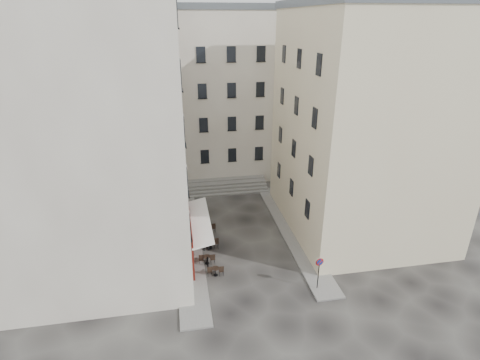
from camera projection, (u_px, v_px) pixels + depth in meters
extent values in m
plane|color=black|center=(248.00, 256.00, 29.55)|extent=(90.00, 90.00, 0.00)
cube|color=slate|center=(188.00, 234.00, 32.42)|extent=(2.00, 22.00, 0.12)
cube|color=slate|center=(291.00, 230.00, 32.96)|extent=(2.00, 18.00, 0.12)
cube|color=#BEB2A2|center=(96.00, 129.00, 26.60)|extent=(12.00, 16.00, 20.00)
cube|color=beige|center=(365.00, 127.00, 30.83)|extent=(12.00, 14.00, 18.00)
cube|color=#575D63|center=(382.00, 2.00, 27.14)|extent=(12.20, 14.20, 0.60)
cube|color=#BEB2A2|center=(208.00, 96.00, 42.99)|extent=(18.00, 10.00, 18.00)
cube|color=#575D63|center=(205.00, 7.00, 39.30)|extent=(18.20, 10.20, 0.60)
cube|color=#48110A|center=(190.00, 235.00, 29.05)|extent=(0.25, 7.00, 3.50)
cube|color=black|center=(190.00, 239.00, 29.19)|extent=(0.06, 3.85, 2.00)
cube|color=white|center=(200.00, 221.00, 28.70)|extent=(1.58, 7.30, 0.41)
cube|color=#63605E|center=(226.00, 192.00, 40.26)|extent=(9.00, 1.80, 0.20)
cube|color=#63605E|center=(226.00, 188.00, 40.59)|extent=(9.00, 1.80, 0.20)
cube|color=#63605E|center=(225.00, 185.00, 40.92)|extent=(9.00, 1.80, 0.20)
cube|color=#63605E|center=(224.00, 182.00, 41.25)|extent=(9.00, 1.80, 0.20)
cylinder|color=black|center=(208.00, 263.00, 27.94)|extent=(0.10, 0.10, 0.90)
sphere|color=black|center=(208.00, 257.00, 27.76)|extent=(0.12, 0.12, 0.12)
cylinder|color=black|center=(204.00, 238.00, 31.11)|extent=(0.10, 0.10, 0.90)
sphere|color=black|center=(203.00, 233.00, 30.92)|extent=(0.12, 0.12, 0.12)
cylinder|color=black|center=(200.00, 218.00, 34.27)|extent=(0.10, 0.10, 0.90)
sphere|color=black|center=(200.00, 213.00, 34.08)|extent=(0.12, 0.12, 0.12)
cylinder|color=black|center=(318.00, 274.00, 25.39)|extent=(0.06, 0.06, 2.52)
cylinder|color=#B01A0B|center=(320.00, 262.00, 24.98)|extent=(0.58, 0.08, 0.59)
cylinder|color=navy|center=(320.00, 262.00, 24.96)|extent=(0.42, 0.08, 0.42)
cube|color=#B01A0B|center=(320.00, 262.00, 24.94)|extent=(0.34, 0.06, 0.34)
cylinder|color=black|center=(216.00, 275.00, 27.22)|extent=(0.33, 0.33, 0.02)
cylinder|color=black|center=(216.00, 272.00, 27.10)|extent=(0.05, 0.05, 0.65)
cylinder|color=black|center=(215.00, 268.00, 26.98)|extent=(0.55, 0.55, 0.04)
cube|color=black|center=(221.00, 270.00, 27.15)|extent=(0.35, 0.35, 0.83)
cube|color=black|center=(210.00, 271.00, 27.10)|extent=(0.35, 0.35, 0.83)
cylinder|color=black|center=(207.00, 263.00, 28.52)|extent=(0.35, 0.35, 0.02)
cylinder|color=black|center=(207.00, 260.00, 28.39)|extent=(0.05, 0.05, 0.67)
cylinder|color=black|center=(207.00, 256.00, 28.27)|extent=(0.58, 0.58, 0.04)
cube|color=black|center=(213.00, 259.00, 28.44)|extent=(0.37, 0.37, 0.87)
cube|color=black|center=(201.00, 259.00, 28.39)|extent=(0.37, 0.37, 0.87)
cylinder|color=black|center=(210.00, 248.00, 30.43)|extent=(0.40, 0.40, 0.02)
cylinder|color=black|center=(210.00, 244.00, 30.29)|extent=(0.06, 0.06, 0.77)
cylinder|color=black|center=(210.00, 240.00, 30.15)|extent=(0.66, 0.66, 0.04)
cube|color=black|center=(216.00, 243.00, 30.35)|extent=(0.42, 0.42, 0.99)
cube|color=black|center=(204.00, 243.00, 30.29)|extent=(0.42, 0.42, 0.99)
cylinder|color=black|center=(205.00, 234.00, 32.41)|extent=(0.38, 0.38, 0.02)
cylinder|color=black|center=(204.00, 230.00, 32.27)|extent=(0.05, 0.05, 0.73)
cylinder|color=black|center=(204.00, 227.00, 32.14)|extent=(0.63, 0.63, 0.04)
cube|color=black|center=(210.00, 229.00, 32.33)|extent=(0.40, 0.40, 0.94)
cube|color=black|center=(199.00, 230.00, 32.27)|extent=(0.40, 0.40, 0.94)
cylinder|color=black|center=(208.00, 232.00, 32.69)|extent=(0.36, 0.36, 0.02)
cylinder|color=black|center=(208.00, 229.00, 32.56)|extent=(0.05, 0.05, 0.71)
cylinder|color=black|center=(208.00, 225.00, 32.43)|extent=(0.61, 0.61, 0.04)
cube|color=black|center=(213.00, 228.00, 32.61)|extent=(0.38, 0.38, 0.91)
cube|color=black|center=(203.00, 228.00, 32.55)|extent=(0.38, 0.38, 0.91)
imported|color=black|center=(206.00, 241.00, 29.93)|extent=(0.71, 0.54, 1.74)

